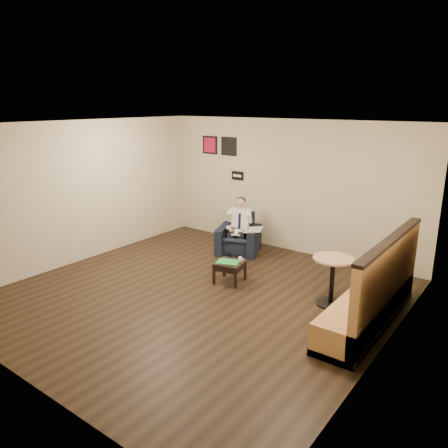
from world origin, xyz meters
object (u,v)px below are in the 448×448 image
Objects in this scene: seated_man at (237,228)px; side_table at (230,272)px; coffee_mug at (240,259)px; green_folder at (228,262)px; smartphone at (235,260)px; banquette at (370,281)px; armchair at (239,234)px; cafe_table at (332,281)px.

seated_man is 1.58m from side_table.
coffee_mug is at bearing 44.58° from side_table.
side_table is 0.30m from coffee_mug.
smartphone is at bearing 76.92° from green_folder.
smartphone is (0.79, -1.19, -0.17)m from seated_man.
banquette is (2.48, -0.01, 0.47)m from side_table.
armchair is 0.32× the size of banquette.
armchair is 7.05× the size of smartphone.
seated_man reaches higher than side_table.
green_folder is at bearing -82.65° from seated_man.
banquette is 3.29× the size of cafe_table.
green_folder is (-0.02, -0.02, 0.20)m from side_table.
cafe_table reaches higher than coffee_mug.
seated_man is 9.35× the size of smartphone.
side_table is 0.60× the size of cafe_table.
armchair is 0.75× the size of seated_man.
banquette is (2.51, 0.01, 0.28)m from green_folder.
banquette is at bearing -43.94° from seated_man.
coffee_mug is at bearing -75.67° from armchair.
smartphone is at bearing 173.78° from coffee_mug.
coffee_mug reaches higher than smartphone.
coffee_mug is (0.90, -1.20, -0.13)m from seated_man.
banquette is 0.76m from cafe_table.
seated_man reaches higher than armchair.
green_folder is 4.74× the size of coffee_mug.
side_table is at bearing -81.54° from seated_man.
armchair is 1.65m from green_folder.
armchair is 1.07× the size of cafe_table.
cafe_table is (-0.67, 0.26, -0.27)m from banquette.
seated_man is 2.81m from cafe_table.
seated_man is at bearing 118.89° from green_folder.
seated_man is 13.78× the size of coffee_mug.
armchair reaches higher than cafe_table.
armchair reaches higher than coffee_mug.
green_folder is 3.21× the size of smartphone.
cafe_table is at bearing 3.98° from coffee_mug.
coffee_mug reaches higher than green_folder.
cafe_table is at bearing 8.33° from green_folder.
seated_man is at bearing 157.26° from cafe_table.
banquette is at bearing -0.22° from side_table.
green_folder is at bearing -135.42° from coffee_mug.
side_table is 0.24m from smartphone.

